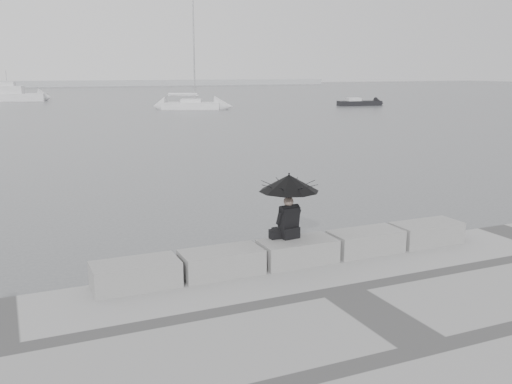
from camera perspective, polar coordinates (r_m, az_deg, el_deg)
name	(u,v)px	position (r m, az deg, el deg)	size (l,w,h in m)	color
ground	(287,278)	(12.64, 3.15, -8.61)	(360.00, 360.00, 0.00)	#4E5154
stone_block_far_left	(136,275)	(10.91, -11.96, -8.09)	(1.60, 0.80, 0.50)	gray
stone_block_left	(221,262)	(11.35, -3.48, -7.04)	(1.60, 0.80, 0.50)	gray
stone_block_centre	(297,251)	(12.01, 4.17, -5.95)	(1.60, 0.80, 0.50)	gray
stone_block_right	(365,242)	(12.87, 10.89, -4.91)	(1.60, 0.80, 0.50)	gray
stone_block_far_right	(426,233)	(13.89, 16.68, -3.95)	(1.60, 0.80, 0.50)	gray
seated_person	(289,190)	(11.85, 3.33, 0.19)	(1.27, 1.27, 1.39)	black
bag	(277,234)	(12.00, 2.09, -4.21)	(0.31, 0.18, 0.20)	black
sailboat_right	(192,105)	(67.27, -6.46, 8.68)	(7.02, 5.08, 12.90)	white
motor_cruiser	(14,95)	(91.76, -23.03, 8.93)	(9.09, 4.86, 4.50)	white
small_motorboat	(359,103)	(75.03, 10.31, 8.75)	(5.84, 2.42, 1.10)	black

